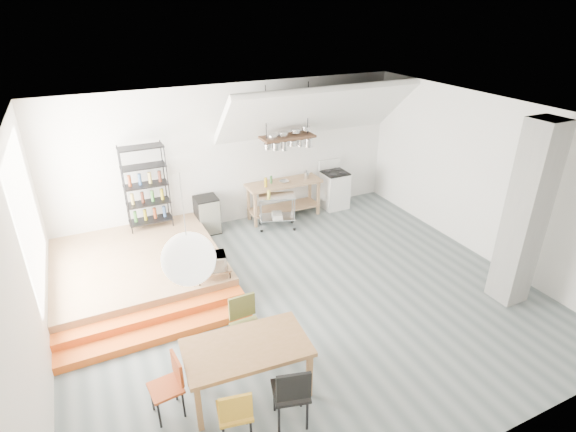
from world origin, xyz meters
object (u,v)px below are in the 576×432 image
stove (334,189)px  rolling_cart (277,207)px  dining_table (247,351)px  mini_fridge (207,215)px

stove → rolling_cart: bearing=-165.6°
stove → dining_table: stove is taller
dining_table → mini_fridge: (0.83, 4.72, -0.26)m
rolling_cart → mini_fridge: (-1.50, 0.50, -0.10)m
stove → dining_table: bearing=-131.3°
dining_table → rolling_cart: (2.33, 4.22, -0.16)m
dining_table → stove: bearing=52.9°
dining_table → mini_fridge: size_ratio=1.99×
rolling_cart → stove: bearing=33.2°
dining_table → rolling_cart: bearing=65.3°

